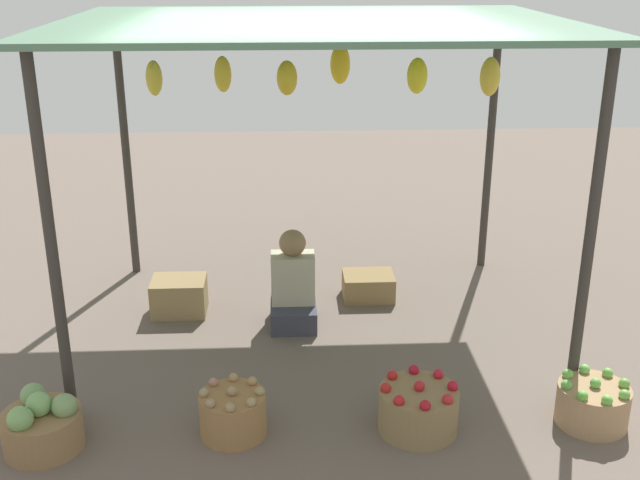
{
  "coord_description": "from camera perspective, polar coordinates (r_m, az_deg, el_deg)",
  "views": [
    {
      "loc": [
        -0.25,
        -5.55,
        2.82
      ],
      "look_at": [
        0.0,
        -0.59,
        0.95
      ],
      "focal_mm": 43.79,
      "sensor_mm": 36.0,
      "label": 1
    }
  ],
  "objects": [
    {
      "name": "wooden_crate_near_vendor",
      "position": [
        6.69,
        3.54,
        -3.37
      ],
      "size": [
        0.43,
        0.34,
        0.21
      ],
      "primitive_type": "cube",
      "color": "olive",
      "rests_on": "ground"
    },
    {
      "name": "basket_green_apples",
      "position": [
        5.28,
        19.3,
        -11.23
      ],
      "size": [
        0.45,
        0.45,
        0.32
      ],
      "color": "tan",
      "rests_on": "ground"
    },
    {
      "name": "ground_plane",
      "position": [
        6.23,
        -0.27,
        -6.28
      ],
      "size": [
        14.0,
        14.0,
        0.0
      ],
      "primitive_type": "plane",
      "color": "#6A5C52"
    },
    {
      "name": "basket_red_apples",
      "position": [
        4.97,
        7.19,
        -12.14
      ],
      "size": [
        0.49,
        0.49,
        0.34
      ],
      "color": "olive",
      "rests_on": "ground"
    },
    {
      "name": "basket_cabbages",
      "position": [
        5.05,
        -19.65,
        -12.63
      ],
      "size": [
        0.47,
        0.47,
        0.37
      ],
      "color": "#926F48",
      "rests_on": "ground"
    },
    {
      "name": "vendor_person",
      "position": [
        6.16,
        -1.98,
        -3.56
      ],
      "size": [
        0.36,
        0.44,
        0.78
      ],
      "color": "#393B47",
      "rests_on": "ground"
    },
    {
      "name": "basket_potatoes",
      "position": [
        4.92,
        -6.39,
        -12.47
      ],
      "size": [
        0.41,
        0.41,
        0.33
      ],
      "color": "#9A7043",
      "rests_on": "ground"
    },
    {
      "name": "wooden_crate_stacked_rear",
      "position": [
        6.5,
        -10.25,
        -4.05
      ],
      "size": [
        0.44,
        0.34,
        0.29
      ],
      "primitive_type": "cube",
      "color": "olive",
      "rests_on": "ground"
    },
    {
      "name": "market_stall_structure",
      "position": [
        5.6,
        -0.21,
        14.17
      ],
      "size": [
        3.53,
        2.69,
        2.35
      ],
      "color": "#38332D",
      "rests_on": "ground"
    }
  ]
}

